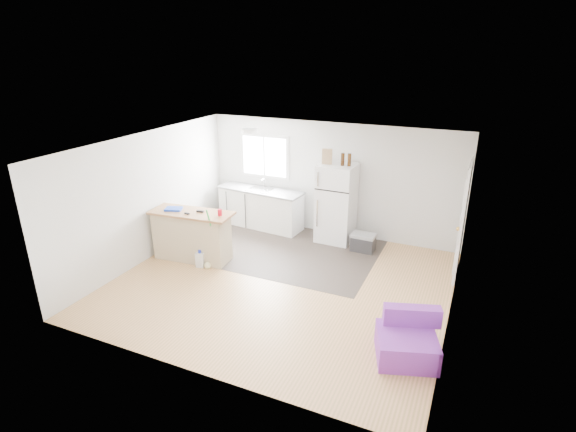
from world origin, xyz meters
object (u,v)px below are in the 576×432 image
object	(u,v)px
bottle_left	(343,159)
red_cup	(220,212)
peninsula	(192,235)
purple_seat	(407,341)
cleaner_jug	(200,260)
mop	(210,256)
cardboard_box	(327,157)
bottle_right	(349,160)
kitchen_cabinets	(261,207)
blue_tray	(174,209)
refrigerator	(336,203)
cooler	(363,242)

from	to	relation	value
bottle_left	red_cup	bearing A→B (deg)	-132.60
peninsula	purple_seat	distance (m)	4.47
cleaner_jug	red_cup	bearing A→B (deg)	32.69
mop	red_cup	world-z (taller)	mop
purple_seat	cardboard_box	size ratio (longest dim) A/B	3.12
peninsula	bottle_right	size ratio (longest dim) A/B	6.43
kitchen_cabinets	blue_tray	size ratio (longest dim) A/B	6.69
refrigerator	cardboard_box	size ratio (longest dim) A/B	5.44
bottle_right	red_cup	bearing A→B (deg)	-134.39
cleaner_jug	cardboard_box	size ratio (longest dim) A/B	1.13
purple_seat	cooler	bearing A→B (deg)	97.08
refrigerator	bottle_right	distance (m)	0.97
kitchen_cabinets	cleaner_jug	world-z (taller)	kitchen_cabinets
refrigerator	cardboard_box	world-z (taller)	cardboard_box
bottle_right	blue_tray	bearing A→B (deg)	-144.85
peninsula	bottle_right	xyz separation A→B (m)	(2.44, 1.93, 1.27)
cooler	bottle_right	distance (m)	1.66
red_cup	bottle_right	xyz separation A→B (m)	(1.83, 1.87, 0.74)
refrigerator	cooler	distance (m)	0.97
purple_seat	red_cup	size ratio (longest dim) A/B	7.80
kitchen_cabinets	blue_tray	bearing A→B (deg)	-105.38
peninsula	refrigerator	world-z (taller)	refrigerator
mop	cardboard_box	world-z (taller)	cardboard_box
purple_seat	bottle_right	xyz separation A→B (m)	(-1.83, 3.21, 1.53)
red_cup	bottle_right	distance (m)	2.72
purple_seat	cleaner_jug	distance (m)	4.08
blue_tray	cardboard_box	xyz separation A→B (m)	(2.34, 1.95, 0.81)
cleaner_jug	bottle_left	distance (m)	3.35
red_cup	mop	bearing A→B (deg)	-111.01
cardboard_box	bottle_left	size ratio (longest dim) A/B	1.20
kitchen_cabinets	peninsula	size ratio (longest dim) A/B	1.25
kitchen_cabinets	blue_tray	xyz separation A→B (m)	(-0.78, -2.05, 0.53)
purple_seat	red_cup	xyz separation A→B (m)	(-3.66, 1.34, 0.79)
peninsula	cleaner_jug	xyz separation A→B (m)	(0.32, -0.24, -0.34)
peninsula	mop	xyz separation A→B (m)	(0.51, -0.21, -0.25)
bottle_right	mop	bearing A→B (deg)	-132.16
cooler	bottle_left	size ratio (longest dim) A/B	1.93
peninsula	bottle_left	world-z (taller)	bottle_left
peninsula	mop	size ratio (longest dim) A/B	1.36
refrigerator	kitchen_cabinets	bearing A→B (deg)	179.90
red_cup	bottle_left	size ratio (longest dim) A/B	0.48
cooler	mop	world-z (taller)	mop
cooler	blue_tray	distance (m)	3.74
purple_seat	bottle_left	world-z (taller)	bottle_left
mop	cardboard_box	xyz separation A→B (m)	(1.48, 2.12, 1.55)
refrigerator	peninsula	bearing A→B (deg)	-136.89
kitchen_cabinets	peninsula	xyz separation A→B (m)	(-0.43, -2.01, 0.04)
cooler	cardboard_box	world-z (taller)	cardboard_box
red_cup	bottle_left	xyz separation A→B (m)	(1.70, 1.85, 0.74)
blue_tray	bottle_right	size ratio (longest dim) A/B	1.20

